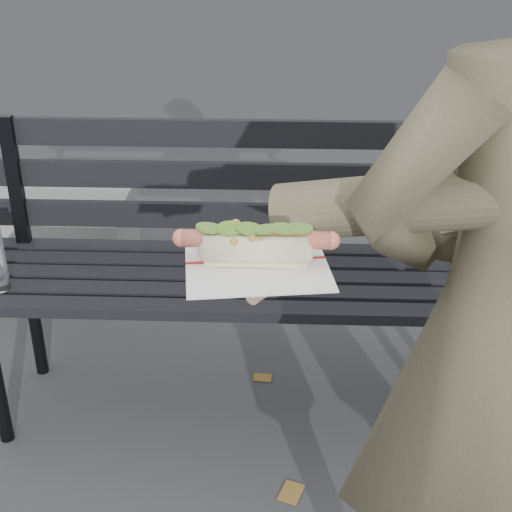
# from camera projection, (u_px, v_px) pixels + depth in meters

# --- Properties ---
(park_bench) EXTENTS (1.50, 0.44, 0.88)m
(park_bench) POSITION_uv_depth(u_px,v_px,m) (229.00, 250.00, 2.07)
(park_bench) COLOR black
(park_bench) RESTS_ON ground
(person) EXTENTS (0.66, 0.51, 1.60)m
(person) POSITION_uv_depth(u_px,v_px,m) (512.00, 342.00, 1.14)
(person) COLOR #4C4232
(person) RESTS_ON ground
(held_hotdog) EXTENTS (0.63, 0.32, 0.20)m
(held_hotdog) POSITION_uv_depth(u_px,v_px,m) (397.00, 215.00, 1.01)
(held_hotdog) COLOR #4C4232
(fallen_leaves) EXTENTS (4.55, 3.21, 0.00)m
(fallen_leaves) POSITION_uv_depth(u_px,v_px,m) (339.00, 505.00, 1.88)
(fallen_leaves) COLOR brown
(fallen_leaves) RESTS_ON ground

